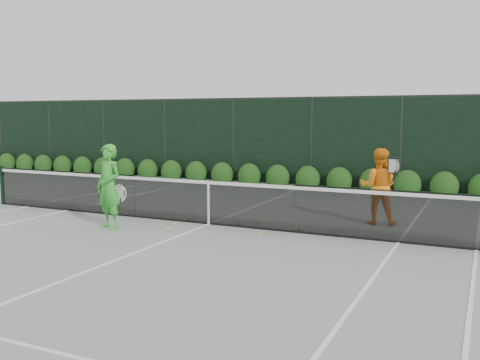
% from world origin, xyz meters
% --- Properties ---
extents(ground, '(80.00, 80.00, 0.00)m').
position_xyz_m(ground, '(0.00, 0.00, 0.00)').
color(ground, gray).
rests_on(ground, ground).
extents(tennis_net, '(12.90, 0.10, 1.07)m').
position_xyz_m(tennis_net, '(-0.02, 0.00, 0.53)').
color(tennis_net, black).
rests_on(tennis_net, ground).
extents(player_woman, '(0.75, 0.59, 1.82)m').
position_xyz_m(player_woman, '(-1.73, -1.28, 0.91)').
color(player_woman, green).
rests_on(player_woman, ground).
extents(player_man, '(0.96, 0.76, 1.70)m').
position_xyz_m(player_man, '(3.41, 1.64, 0.85)').
color(player_man, orange).
rests_on(player_man, ground).
extents(court_lines, '(11.03, 23.83, 0.01)m').
position_xyz_m(court_lines, '(0.00, 0.00, 0.01)').
color(court_lines, white).
rests_on(court_lines, ground).
extents(windscreen_fence, '(32.00, 21.07, 3.06)m').
position_xyz_m(windscreen_fence, '(0.00, -2.71, 1.51)').
color(windscreen_fence, black).
rests_on(windscreen_fence, ground).
extents(hedge_row, '(31.66, 0.65, 0.94)m').
position_xyz_m(hedge_row, '(-0.00, 7.15, 0.23)').
color(hedge_row, '#17360E').
rests_on(hedge_row, ground).
extents(tennis_balls, '(2.75, 1.53, 0.07)m').
position_xyz_m(tennis_balls, '(0.48, -0.10, 0.03)').
color(tennis_balls, '#C3ED34').
rests_on(tennis_balls, ground).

